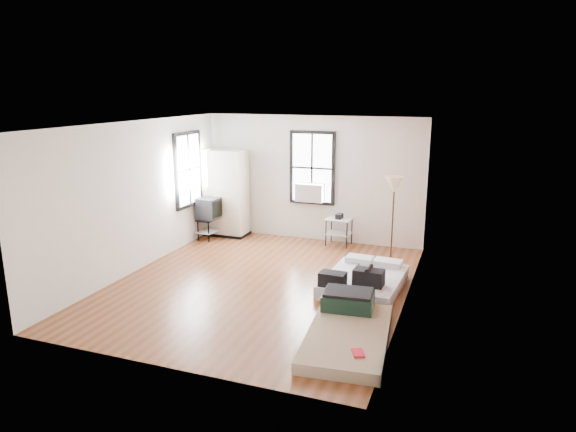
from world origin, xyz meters
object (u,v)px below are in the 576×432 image
at_px(mattress_main, 363,280).
at_px(wardrobe, 226,193).
at_px(mattress_bare, 348,327).
at_px(side_table, 339,224).
at_px(tv_stand, 210,209).
at_px(floor_lamp, 394,189).

bearing_deg(mattress_main, wardrobe, 152.29).
xyz_separation_m(mattress_bare, side_table, (-1.20, 4.13, 0.35)).
distance_m(mattress_main, mattress_bare, 1.83).
xyz_separation_m(mattress_bare, wardrobe, (-3.91, 4.06, 0.87)).
height_order(mattress_bare, tv_stand, tv_stand).
distance_m(wardrobe, tv_stand, 0.56).
bearing_deg(tv_stand, mattress_bare, -37.26).
xyz_separation_m(floor_lamp, tv_stand, (-4.18, 0.21, -0.79)).
bearing_deg(mattress_bare, mattress_main, 89.86).
xyz_separation_m(side_table, tv_stand, (-2.92, -0.48, 0.20)).
height_order(wardrobe, side_table, wardrobe).
relative_size(wardrobe, floor_lamp, 1.17).
bearing_deg(wardrobe, mattress_main, -30.64).
height_order(mattress_bare, floor_lamp, floor_lamp).
relative_size(mattress_main, mattress_bare, 0.83).
bearing_deg(tv_stand, wardrobe, 66.87).
distance_m(mattress_bare, floor_lamp, 3.69).
bearing_deg(side_table, mattress_bare, -73.79).
bearing_deg(tv_stand, mattress_main, -20.45).
bearing_deg(side_table, mattress_main, -65.78).
distance_m(mattress_bare, side_table, 4.31).
bearing_deg(floor_lamp, tv_stand, 177.14).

